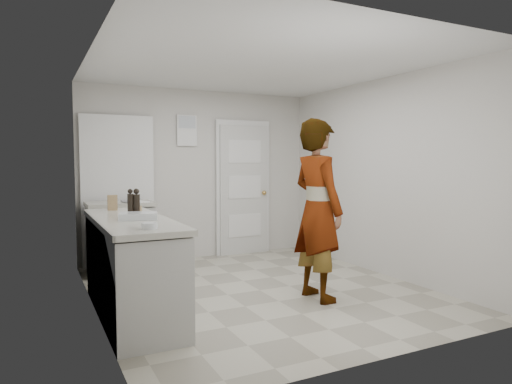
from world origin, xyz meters
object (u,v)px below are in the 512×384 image
person (318,210)px  oil_cruet_b (130,203)px  baking_dish (138,216)px  spice_jar (139,210)px  cake_mix_box (112,203)px  oil_cruet_a (137,202)px  egg_bowl (149,226)px

person → oil_cruet_b: bearing=69.9°
person → baking_dish: size_ratio=4.87×
baking_dish → spice_jar: bearing=77.2°
cake_mix_box → baking_dish: (0.09, -0.86, -0.06)m
cake_mix_box → oil_cruet_a: 0.57m
person → oil_cruet_a: bearing=69.6°
person → cake_mix_box: 2.20m
egg_bowl → cake_mix_box: bearing=91.8°
cake_mix_box → baking_dish: bearing=-81.7°
oil_cruet_a → egg_bowl: (-0.10, -0.95, -0.10)m
cake_mix_box → spice_jar: cake_mix_box is taller
spice_jar → baking_dish: size_ratio=0.23×
oil_cruet_b → oil_cruet_a: bearing=-8.5°
person → spice_jar: 1.83m
oil_cruet_a → cake_mix_box: bearing=104.6°
egg_bowl → spice_jar: bearing=82.7°
cake_mix_box → oil_cruet_a: size_ratio=0.63×
oil_cruet_a → oil_cruet_b: oil_cruet_a is taller
oil_cruet_b → baking_dish: (0.01, -0.32, -0.10)m
person → oil_cruet_a: person is taller
cake_mix_box → spice_jar: bearing=-69.8°
baking_dish → oil_cruet_b: bearing=91.6°
baking_dish → egg_bowl: 0.63m
person → baking_dish: person is taller
spice_jar → oil_cruet_b: (-0.09, -0.02, 0.08)m
person → egg_bowl: 1.90m
oil_cruet_a → baking_dish: bearing=-98.9°
person → egg_bowl: (-1.86, -0.40, 0.00)m
oil_cruet_a → baking_dish: (-0.05, -0.31, -0.10)m
person → oil_cruet_b: size_ratio=7.23×
cake_mix_box → egg_bowl: size_ratio=1.32×
cake_mix_box → spice_jar: size_ratio=1.87×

